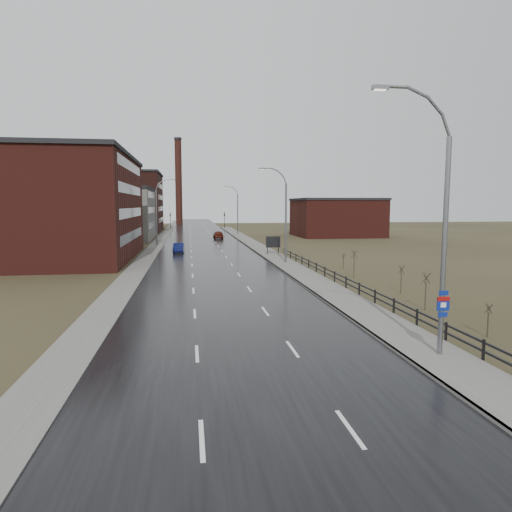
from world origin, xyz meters
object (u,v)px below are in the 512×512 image
object	(u,v)px
billboard	(273,243)
car_near	(179,248)
streetlight_main	(439,226)
car_far	(218,235)

from	to	relation	value
billboard	car_near	size ratio (longest dim) A/B	0.61
streetlight_main	car_near	world-z (taller)	streetlight_main
streetlight_main	car_near	size ratio (longest dim) A/B	2.80
billboard	car_far	bearing A→B (deg)	100.17
streetlight_main	billboard	size ratio (longest dim) A/B	4.63
billboard	car_near	distance (m)	13.93
car_far	streetlight_main	bearing A→B (deg)	93.10
car_near	car_far	size ratio (longest dim) A/B	0.89
streetlight_main	car_near	xyz separation A→B (m)	(-12.59, 48.19, -5.35)
streetlight_main	billboard	xyz separation A→B (m)	(0.63, 43.89, -4.31)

